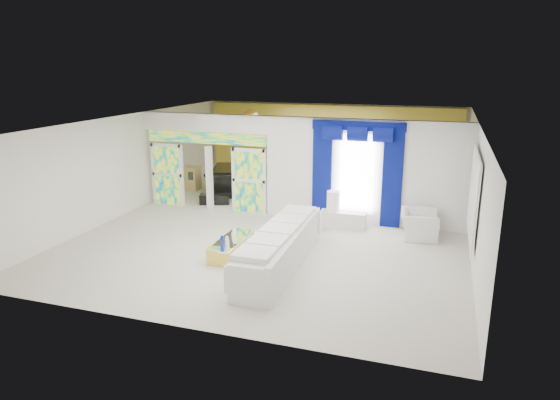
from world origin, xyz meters
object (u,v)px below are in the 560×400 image
(white_sofa, at_px, (281,249))
(console_table, at_px, (343,219))
(grand_piano, at_px, (234,180))
(armchair, at_px, (419,224))
(coffee_table, at_px, (231,247))

(white_sofa, height_order, console_table, white_sofa)
(grand_piano, bearing_deg, armchair, -42.00)
(coffee_table, bearing_deg, grand_piano, 112.70)
(coffee_table, relative_size, console_table, 1.30)
(coffee_table, xyz_separation_m, grand_piano, (-2.35, 5.61, 0.27))
(coffee_table, xyz_separation_m, console_table, (2.14, 2.99, 0.03))
(coffee_table, distance_m, console_table, 3.68)
(armchair, distance_m, grand_piano, 7.20)
(armchair, bearing_deg, console_table, 77.83)
(console_table, relative_size, grand_piano, 0.71)
(console_table, distance_m, grand_piano, 5.20)
(console_table, xyz_separation_m, grand_piano, (-4.49, 2.62, 0.25))
(white_sofa, xyz_separation_m, console_table, (0.79, 3.29, -0.19))
(coffee_table, bearing_deg, white_sofa, -12.53)
(coffee_table, height_order, console_table, console_table)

